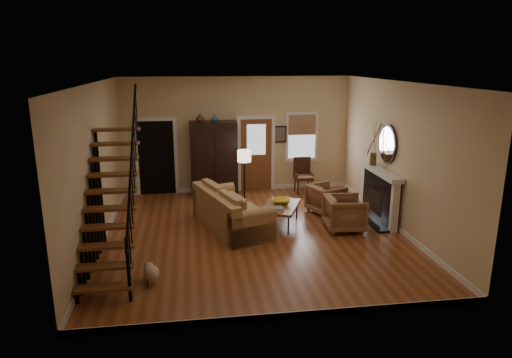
{
  "coord_description": "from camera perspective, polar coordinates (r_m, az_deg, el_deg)",
  "views": [
    {
      "loc": [
        -1.32,
        -9.4,
        3.76
      ],
      "look_at": [
        0.1,
        0.4,
        1.15
      ],
      "focal_mm": 32.0,
      "sensor_mm": 36.0,
      "label": 1
    }
  ],
  "objects": [
    {
      "name": "books",
      "position": [
        10.27,
        2.76,
        -3.69
      ],
      "size": [
        0.23,
        0.31,
        0.06
      ],
      "primitive_type": null,
      "color": "beige",
      "rests_on": "coffee_table"
    },
    {
      "name": "staircase",
      "position": [
        8.51,
        -17.83,
        -0.67
      ],
      "size": [
        0.94,
        2.8,
        3.2
      ],
      "primitive_type": null,
      "color": "brown",
      "rests_on": "ground"
    },
    {
      "name": "vase_a",
      "position": [
        12.55,
        -7.01,
        7.63
      ],
      "size": [
        0.24,
        0.24,
        0.25
      ],
      "primitive_type": "imported",
      "color": "#4C2619",
      "rests_on": "armoire"
    },
    {
      "name": "bowl",
      "position": [
        10.72,
        3.19,
        -2.77
      ],
      "size": [
        0.43,
        0.43,
        0.11
      ],
      "primitive_type": "imported",
      "color": "gold",
      "rests_on": "coffee_table"
    },
    {
      "name": "vase_b",
      "position": [
        12.57,
        -5.17,
        7.6
      ],
      "size": [
        0.2,
        0.2,
        0.21
      ],
      "primitive_type": "imported",
      "color": "#334C60",
      "rests_on": "armoire"
    },
    {
      "name": "armoire",
      "position": [
        12.86,
        -5.3,
        2.53
      ],
      "size": [
        1.3,
        0.6,
        2.1
      ],
      "primitive_type": null,
      "color": "black",
      "rests_on": "ground"
    },
    {
      "name": "side_chair",
      "position": [
        13.16,
        5.95,
        0.39
      ],
      "size": [
        0.54,
        0.54,
        1.02
      ],
      "primitive_type": null,
      "color": "#3A1E12",
      "rests_on": "ground"
    },
    {
      "name": "armchair_right",
      "position": [
        11.61,
        8.76,
        -2.44
      ],
      "size": [
        1.02,
        1.01,
        0.72
      ],
      "primitive_type": "imported",
      "rotation": [
        0.0,
        0.0,
        1.94
      ],
      "color": "brown",
      "rests_on": "ground"
    },
    {
      "name": "floor_lamp",
      "position": [
        11.72,
        -1.46,
        -0.06
      ],
      "size": [
        0.43,
        0.43,
        1.53
      ],
      "primitive_type": null,
      "rotation": [
        0.0,
        0.0,
        -0.27
      ],
      "color": "black",
      "rests_on": "ground"
    },
    {
      "name": "dog",
      "position": [
        8.25,
        -12.93,
        -11.51
      ],
      "size": [
        0.39,
        0.51,
        0.32
      ],
      "primitive_type": null,
      "rotation": [
        0.0,
        0.0,
        0.32
      ],
      "color": "beige",
      "rests_on": "ground"
    },
    {
      "name": "coffee_table",
      "position": [
        10.66,
        3.07,
        -4.53
      ],
      "size": [
        1.17,
        1.45,
        0.48
      ],
      "primitive_type": null,
      "rotation": [
        0.0,
        0.0,
        -0.4
      ],
      "color": "brown",
      "rests_on": "ground"
    },
    {
      "name": "fireplace",
      "position": [
        11.27,
        15.35,
        -1.33
      ],
      "size": [
        0.33,
        1.95,
        2.3
      ],
      "color": "black",
      "rests_on": "ground"
    },
    {
      "name": "room",
      "position": [
        11.43,
        -3.54,
        3.35
      ],
      "size": [
        7.0,
        7.33,
        3.3
      ],
      "color": "brown",
      "rests_on": "ground"
    },
    {
      "name": "sofa",
      "position": [
        10.39,
        -3.1,
        -3.9
      ],
      "size": [
        1.73,
        2.57,
        0.88
      ],
      "primitive_type": null,
      "rotation": [
        0.0,
        0.0,
        0.32
      ],
      "color": "tan",
      "rests_on": "ground"
    },
    {
      "name": "armchair_left",
      "position": [
        10.5,
        11.06,
        -4.23
      ],
      "size": [
        0.92,
        0.9,
        0.78
      ],
      "primitive_type": "imported",
      "rotation": [
        0.0,
        0.0,
        1.5
      ],
      "color": "brown",
      "rests_on": "ground"
    }
  ]
}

